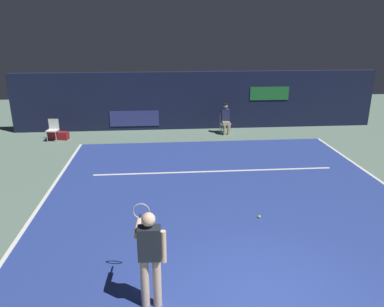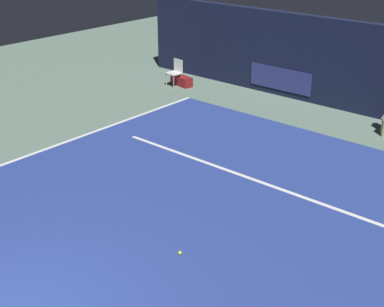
{
  "view_description": "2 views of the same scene",
  "coord_description": "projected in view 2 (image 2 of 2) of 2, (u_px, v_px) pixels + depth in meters",
  "views": [
    {
      "loc": [
        -1.68,
        -5.05,
        4.39
      ],
      "look_at": [
        -0.76,
        5.74,
        0.75
      ],
      "focal_mm": 34.71,
      "sensor_mm": 36.0,
      "label": 1
    },
    {
      "loc": [
        5.98,
        -2.99,
        5.43
      ],
      "look_at": [
        -0.92,
        5.0,
        0.74
      ],
      "focal_mm": 51.48,
      "sensor_mm": 36.0,
      "label": 2
    }
  ],
  "objects": [
    {
      "name": "ground_plane",
      "position": [
        202.0,
        213.0,
        10.77
      ],
      "size": [
        31.64,
        31.64,
        0.0
      ],
      "primitive_type": "plane",
      "color": "slate"
    },
    {
      "name": "line_sideline_right",
      "position": [
        51.0,
        147.0,
        13.69
      ],
      "size": [
        0.1,
        10.45,
        0.01
      ],
      "primitive_type": "cube",
      "color": "white",
      "rests_on": "court_surface"
    },
    {
      "name": "tennis_ball",
      "position": [
        180.0,
        253.0,
        9.43
      ],
      "size": [
        0.07,
        0.07,
        0.07
      ],
      "primitive_type": "sphere",
      "color": "#CCE033",
      "rests_on": "court_surface"
    },
    {
      "name": "back_wall",
      "position": [
        373.0,
        71.0,
        15.4
      ],
      "size": [
        16.47,
        0.33,
        2.6
      ],
      "color": "#141933",
      "rests_on": "ground"
    },
    {
      "name": "court_surface",
      "position": [
        202.0,
        212.0,
        10.77
      ],
      "size": [
        9.9,
        10.45,
        0.01
      ],
      "primitive_type": "cube",
      "color": "navy",
      "rests_on": "ground"
    },
    {
      "name": "equipment_bag",
      "position": [
        182.0,
        81.0,
        18.51
      ],
      "size": [
        0.88,
        0.47,
        0.32
      ],
      "primitive_type": "cube",
      "rotation": [
        0.0,
        0.0,
        -0.19
      ],
      "color": "maroon",
      "rests_on": "ground"
    },
    {
      "name": "line_service",
      "position": [
        255.0,
        180.0,
        12.03
      ],
      "size": [
        7.72,
        0.1,
        0.01
      ],
      "primitive_type": "cube",
      "color": "white",
      "rests_on": "court_surface"
    },
    {
      "name": "courtside_chair_near",
      "position": [
        175.0,
        71.0,
        18.35
      ],
      "size": [
        0.49,
        0.46,
        0.88
      ],
      "color": "white",
      "rests_on": "ground"
    }
  ]
}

